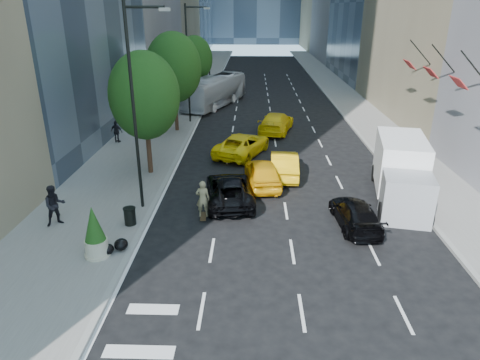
{
  "coord_description": "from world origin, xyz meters",
  "views": [
    {
      "loc": [
        -0.78,
        -16.09,
        9.84
      ],
      "look_at": [
        -1.4,
        4.24,
        1.6
      ],
      "focal_mm": 32.0,
      "sensor_mm": 36.0,
      "label": 1
    }
  ],
  "objects_px": {
    "city_bus": "(215,91)",
    "box_truck": "(401,171)",
    "black_sedan_lincoln": "(229,190)",
    "planter_shrub": "(95,233)",
    "trash_can": "(130,216)",
    "skateboarder": "(203,201)",
    "black_sedan_mercedes": "(355,214)"
  },
  "relations": [
    {
      "from": "city_bus",
      "to": "planter_shrub",
      "type": "height_order",
      "value": "city_bus"
    },
    {
      "from": "black_sedan_mercedes",
      "to": "trash_can",
      "type": "relative_size",
      "value": 5.32
    },
    {
      "from": "city_bus",
      "to": "box_truck",
      "type": "relative_size",
      "value": 1.58
    },
    {
      "from": "skateboarder",
      "to": "planter_shrub",
      "type": "xyz_separation_m",
      "value": [
        -4.03,
        -3.81,
        0.28
      ]
    },
    {
      "from": "black_sedan_mercedes",
      "to": "trash_can",
      "type": "distance_m",
      "value": 10.81
    },
    {
      "from": "skateboarder",
      "to": "black_sedan_lincoln",
      "type": "distance_m",
      "value": 2.34
    },
    {
      "from": "city_bus",
      "to": "planter_shrub",
      "type": "distance_m",
      "value": 30.29
    },
    {
      "from": "trash_can",
      "to": "planter_shrub",
      "type": "distance_m",
      "value": 2.96
    },
    {
      "from": "city_bus",
      "to": "black_sedan_lincoln",
      "type": "bearing_deg",
      "value": -63.89
    },
    {
      "from": "box_truck",
      "to": "city_bus",
      "type": "bearing_deg",
      "value": 128.02
    },
    {
      "from": "black_sedan_lincoln",
      "to": "planter_shrub",
      "type": "xyz_separation_m",
      "value": [
        -5.23,
        -5.81,
        0.52
      ]
    },
    {
      "from": "skateboarder",
      "to": "black_sedan_mercedes",
      "type": "relative_size",
      "value": 0.43
    },
    {
      "from": "box_truck",
      "to": "trash_can",
      "type": "xyz_separation_m",
      "value": [
        -13.86,
        -3.64,
        -1.09
      ]
    },
    {
      "from": "black_sedan_lincoln",
      "to": "planter_shrub",
      "type": "bearing_deg",
      "value": 40.84
    },
    {
      "from": "box_truck",
      "to": "trash_can",
      "type": "relative_size",
      "value": 8.65
    },
    {
      "from": "trash_can",
      "to": "planter_shrub",
      "type": "bearing_deg",
      "value": -102.68
    },
    {
      "from": "box_truck",
      "to": "trash_can",
      "type": "height_order",
      "value": "box_truck"
    },
    {
      "from": "skateboarder",
      "to": "planter_shrub",
      "type": "height_order",
      "value": "planter_shrub"
    },
    {
      "from": "city_bus",
      "to": "trash_can",
      "type": "height_order",
      "value": "city_bus"
    },
    {
      "from": "trash_can",
      "to": "skateboarder",
      "type": "bearing_deg",
      "value": 16.39
    },
    {
      "from": "black_sedan_mercedes",
      "to": "skateboarder",
      "type": "bearing_deg",
      "value": -8.39
    },
    {
      "from": "skateboarder",
      "to": "trash_can",
      "type": "distance_m",
      "value": 3.56
    },
    {
      "from": "black_sedan_mercedes",
      "to": "trash_can",
      "type": "xyz_separation_m",
      "value": [
        -10.8,
        -0.44,
        -0.07
      ]
    },
    {
      "from": "black_sedan_lincoln",
      "to": "black_sedan_mercedes",
      "type": "relative_size",
      "value": 1.18
    },
    {
      "from": "box_truck",
      "to": "planter_shrub",
      "type": "distance_m",
      "value": 15.87
    },
    {
      "from": "trash_can",
      "to": "black_sedan_lincoln",
      "type": "bearing_deg",
      "value": 33.11
    },
    {
      "from": "skateboarder",
      "to": "black_sedan_mercedes",
      "type": "xyz_separation_m",
      "value": [
        7.4,
        -0.56,
        -0.31
      ]
    },
    {
      "from": "city_bus",
      "to": "box_truck",
      "type": "xyz_separation_m",
      "value": [
        12.06,
        -23.74,
        0.08
      ]
    },
    {
      "from": "black_sedan_lincoln",
      "to": "planter_shrub",
      "type": "height_order",
      "value": "planter_shrub"
    },
    {
      "from": "city_bus",
      "to": "planter_shrub",
      "type": "xyz_separation_m",
      "value": [
        -2.43,
        -30.19,
        -0.34
      ]
    },
    {
      "from": "black_sedan_lincoln",
      "to": "city_bus",
      "type": "relative_size",
      "value": 0.46
    },
    {
      "from": "black_sedan_mercedes",
      "to": "planter_shrub",
      "type": "bearing_deg",
      "value": 11.82
    }
  ]
}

